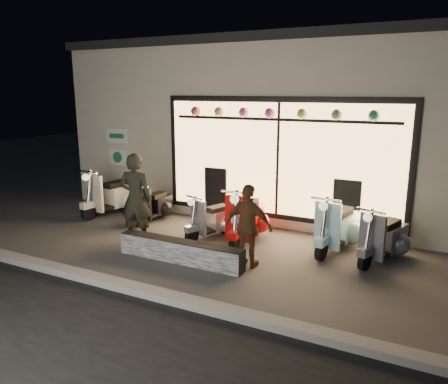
# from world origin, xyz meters

# --- Properties ---
(ground) EXTENTS (40.00, 40.00, 0.00)m
(ground) POSITION_xyz_m (0.00, 0.00, 0.00)
(ground) COLOR #383533
(ground) RESTS_ON ground
(kerb) EXTENTS (40.00, 0.25, 0.12)m
(kerb) POSITION_xyz_m (0.00, -2.00, 0.06)
(kerb) COLOR slate
(kerb) RESTS_ON ground
(shop_building) EXTENTS (10.20, 6.23, 4.20)m
(shop_building) POSITION_xyz_m (0.00, 4.98, 2.10)
(shop_building) COLOR beige
(shop_building) RESTS_ON ground
(graffiti_barrier) EXTENTS (2.43, 0.28, 0.40)m
(graffiti_barrier) POSITION_xyz_m (-0.06, -0.65, 0.20)
(graffiti_barrier) COLOR black
(graffiti_barrier) RESTS_ON ground
(scooter_silver) EXTENTS (0.70, 1.25, 0.91)m
(scooter_silver) POSITION_xyz_m (-0.16, 0.92, 0.36)
(scooter_silver) COLOR black
(scooter_silver) RESTS_ON ground
(scooter_red) EXTENTS (0.64, 1.59, 1.13)m
(scooter_red) POSITION_xyz_m (0.50, 0.99, 0.45)
(scooter_red) COLOR black
(scooter_red) RESTS_ON ground
(scooter_black) EXTENTS (0.40, 1.24, 0.90)m
(scooter_black) POSITION_xyz_m (-2.00, 1.33, 0.36)
(scooter_black) COLOR black
(scooter_black) RESTS_ON ground
(scooter_cream) EXTENTS (0.66, 1.58, 1.12)m
(scooter_cream) POSITION_xyz_m (-3.25, 1.35, 0.45)
(scooter_cream) COLOR black
(scooter_cream) RESTS_ON ground
(scooter_blue) EXTENTS (0.65, 1.54, 1.09)m
(scooter_blue) POSITION_xyz_m (2.29, 1.34, 0.44)
(scooter_blue) COLOR black
(scooter_blue) RESTS_ON ground
(scooter_grey) EXTENTS (0.75, 1.42, 1.02)m
(scooter_grey) POSITION_xyz_m (3.17, 1.14, 0.41)
(scooter_grey) COLOR black
(scooter_grey) RESTS_ON ground
(man) EXTENTS (0.75, 0.59, 1.81)m
(man) POSITION_xyz_m (-1.41, -0.14, 0.91)
(man) COLOR black
(man) RESTS_ON ground
(woman) EXTENTS (0.86, 0.37, 1.46)m
(woman) POSITION_xyz_m (1.10, -0.30, 0.73)
(woman) COLOR brown
(woman) RESTS_ON ground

